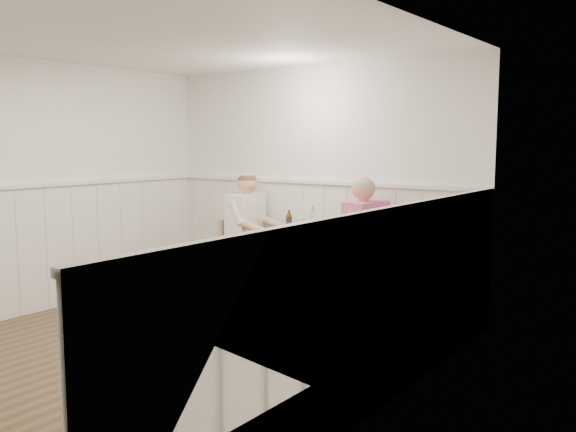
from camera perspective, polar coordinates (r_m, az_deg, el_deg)
The scene contains 16 objects.
ground_plane at distance 5.40m, azimuth -11.37°, elevation -12.27°, with size 4.50×4.50×0.00m, color #432F1C.
room_shell at distance 5.11m, azimuth -11.77°, elevation 4.05°, with size 4.04×4.54×2.60m.
wainscot at distance 5.68m, azimuth -6.38°, elevation -3.99°, with size 4.00×4.49×1.34m.
dining_table at distance 6.52m, azimuth 1.05°, elevation -2.92°, with size 0.87×0.70×0.75m.
chair_right at distance 6.08m, azimuth 6.39°, elevation -5.04°, with size 0.51×0.51×0.93m.
chair_left at distance 7.02m, azimuth -4.53°, elevation -3.60°, with size 0.43×0.43×0.89m.
man_in_pink at distance 6.13m, azimuth 6.88°, elevation -3.96°, with size 0.71×0.49×1.45m.
diner_cream at distance 7.02m, azimuth -3.70°, elevation -2.58°, with size 0.68×0.47×1.44m.
plate_man at distance 6.36m, azimuth 2.28°, elevation -2.03°, with size 0.26×0.26×0.07m.
plate_diner at distance 6.61m, azimuth -0.53°, elevation -1.65°, with size 0.31×0.31×0.08m.
beer_glass_a at distance 6.68m, azimuth 2.29°, elevation -0.74°, with size 0.07×0.07×0.18m.
beer_glass_b at distance 6.65m, azimuth 1.22°, elevation -0.69°, with size 0.08×0.08×0.19m.
beer_bottle at distance 6.85m, azimuth 0.09°, elevation -0.61°, with size 0.07×0.07×0.25m.
rolled_napkin at distance 6.17m, azimuth 0.89°, elevation -2.31°, with size 0.19×0.06×0.04m.
grass_vase at distance 6.70m, azimuth 2.16°, elevation -0.45°, with size 0.04×0.04×0.34m.
gingham_mat at distance 6.82m, azimuth 0.47°, elevation -1.58°, with size 0.32×0.28×0.01m.
Camera 1 is at (3.81, -3.40, 1.76)m, focal length 38.00 mm.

